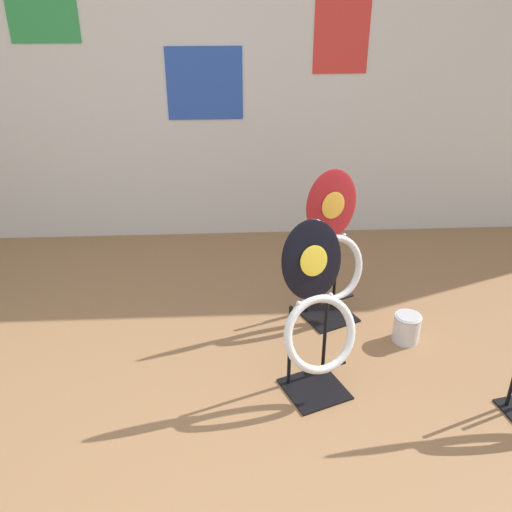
% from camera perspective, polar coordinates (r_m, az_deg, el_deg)
% --- Properties ---
extents(ground_plane, '(14.00, 14.00, 0.00)m').
position_cam_1_polar(ground_plane, '(2.44, -7.01, -23.51)').
color(ground_plane, '#8E6642').
extents(wall_back, '(8.00, 0.07, 2.60)m').
position_cam_1_polar(wall_back, '(4.07, -6.07, 19.22)').
color(wall_back, silver).
rests_on(wall_back, ground_plane).
extents(toilet_seat_display_crimson_swirl, '(0.42, 0.37, 0.90)m').
position_cam_1_polar(toilet_seat_display_crimson_swirl, '(3.23, 7.62, 0.24)').
color(toilet_seat_display_crimson_swirl, black).
rests_on(toilet_seat_display_crimson_swirl, ground_plane).
extents(toilet_seat_display_jazz_black, '(0.42, 0.37, 0.87)m').
position_cam_1_polar(toilet_seat_display_jazz_black, '(2.66, 6.10, -5.94)').
color(toilet_seat_display_jazz_black, black).
rests_on(toilet_seat_display_jazz_black, ground_plane).
extents(paint_can, '(0.15, 0.15, 0.17)m').
position_cam_1_polar(paint_can, '(3.27, 14.84, -6.89)').
color(paint_can, silver).
rests_on(paint_can, ground_plane).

